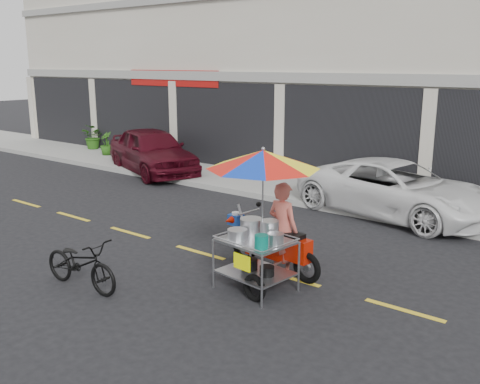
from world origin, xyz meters
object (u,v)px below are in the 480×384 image
Objects in this scene: maroon_sedan at (152,151)px; white_pickup at (396,189)px; food_vendor_rig at (268,198)px; near_bicycle at (81,263)px.

white_pickup is at bearing -68.73° from maroon_sedan.
food_vendor_rig is at bearing -100.92° from maroon_sedan.
white_pickup is 5.16m from food_vendor_rig.
food_vendor_rig is at bearing -51.33° from near_bicycle.
maroon_sedan is at bearing 154.90° from food_vendor_rig.
maroon_sedan reaches higher than white_pickup.
maroon_sedan is 8.21m from white_pickup.
white_pickup is 2.03× the size of food_vendor_rig.
near_bicycle is at bearing -119.12° from maroon_sedan.
maroon_sedan is at bearing 99.93° from white_pickup.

